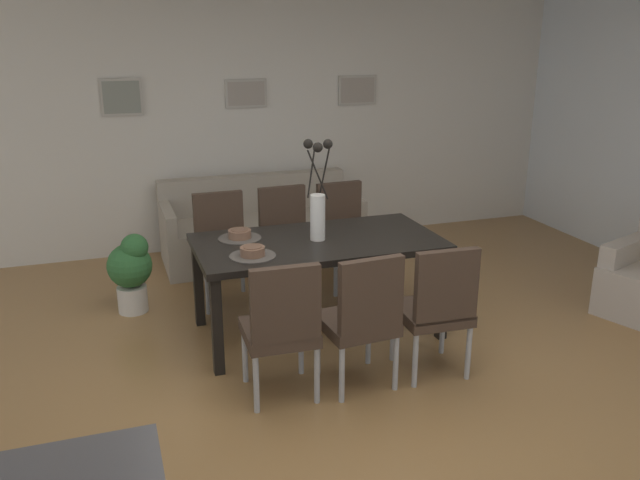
{
  "coord_description": "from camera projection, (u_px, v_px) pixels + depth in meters",
  "views": [
    {
      "loc": [
        -1.35,
        -3.46,
        2.21
      ],
      "look_at": [
        0.11,
        0.84,
        0.75
      ],
      "focal_mm": 36.64,
      "sensor_mm": 36.0,
      "label": 1
    }
  ],
  "objects": [
    {
      "name": "dining_chair_near_right",
      "position": [
        222.0,
        243.0,
        5.48
      ],
      "size": [
        0.45,
        0.45,
        0.92
      ],
      "color": "#3D2D23",
      "rests_on": "ground"
    },
    {
      "name": "dining_chair_mid_right",
      "position": [
        344.0,
        230.0,
        5.84
      ],
      "size": [
        0.46,
        0.46,
        0.92
      ],
      "color": "#3D2D23",
      "rests_on": "ground"
    },
    {
      "name": "framed_picture_center",
      "position": [
        246.0,
        93.0,
        6.62
      ],
      "size": [
        0.43,
        0.03,
        0.29
      ],
      "color": "#B2ADA3"
    },
    {
      "name": "centerpiece_vase",
      "position": [
        318.0,
        202.0,
        4.73
      ],
      "size": [
        0.21,
        0.23,
        0.73
      ],
      "color": "white",
      "rests_on": "dining_table"
    },
    {
      "name": "potted_plant",
      "position": [
        131.0,
        269.0,
        5.28
      ],
      "size": [
        0.36,
        0.36,
        0.67
      ],
      "color": "silver",
      "rests_on": "ground"
    },
    {
      "name": "framed_picture_right",
      "position": [
        357.0,
        90.0,
        6.99
      ],
      "size": [
        0.43,
        0.03,
        0.31
      ],
      "color": "#B2ADA3"
    },
    {
      "name": "dining_chair_far_right",
      "position": [
        286.0,
        235.0,
        5.69
      ],
      "size": [
        0.46,
        0.46,
        0.92
      ],
      "color": "#3D2D23",
      "rests_on": "ground"
    },
    {
      "name": "bowl_near_right",
      "position": [
        240.0,
        233.0,
        4.83
      ],
      "size": [
        0.17,
        0.17,
        0.07
      ],
      "color": "brown",
      "rests_on": "dining_table"
    },
    {
      "name": "sofa",
      "position": [
        261.0,
        231.0,
        6.59
      ],
      "size": [
        1.94,
        0.84,
        0.8
      ],
      "color": "#A89E8E",
      "rests_on": "ground"
    },
    {
      "name": "dining_chair_near_left",
      "position": [
        282.0,
        324.0,
        3.97
      ],
      "size": [
        0.46,
        0.46,
        0.92
      ],
      "color": "#3D2D23",
      "rests_on": "ground"
    },
    {
      "name": "dining_chair_mid_left",
      "position": [
        437.0,
        304.0,
        4.25
      ],
      "size": [
        0.46,
        0.46,
        0.92
      ],
      "color": "#3D2D23",
      "rests_on": "ground"
    },
    {
      "name": "dining_chair_far_left",
      "position": [
        362.0,
        315.0,
        4.09
      ],
      "size": [
        0.47,
        0.47,
        0.92
      ],
      "color": "#3D2D23",
      "rests_on": "ground"
    },
    {
      "name": "ground_plane",
      "position": [
        346.0,
        390.0,
        4.21
      ],
      "size": [
        9.0,
        9.0,
        0.0
      ],
      "primitive_type": "plane",
      "color": "olive"
    },
    {
      "name": "bowl_near_left",
      "position": [
        253.0,
        251.0,
        4.45
      ],
      "size": [
        0.17,
        0.17,
        0.07
      ],
      "color": "brown",
      "rests_on": "dining_table"
    },
    {
      "name": "placemat_near_left",
      "position": [
        253.0,
        256.0,
        4.46
      ],
      "size": [
        0.32,
        0.32,
        0.01
      ],
      "primitive_type": "cylinder",
      "color": "#4C4742",
      "rests_on": "dining_table"
    },
    {
      "name": "back_wall_panel",
      "position": [
        236.0,
        123.0,
        6.74
      ],
      "size": [
        9.0,
        0.1,
        2.6
      ],
      "primitive_type": "cube",
      "color": "silver",
      "rests_on": "ground"
    },
    {
      "name": "placemat_near_right",
      "position": [
        240.0,
        238.0,
        4.84
      ],
      "size": [
        0.32,
        0.32,
        0.01
      ],
      "primitive_type": "cylinder",
      "color": "#4C4742",
      "rests_on": "dining_table"
    },
    {
      "name": "framed_picture_left",
      "position": [
        122.0,
        97.0,
        6.25
      ],
      "size": [
        0.39,
        0.03,
        0.35
      ],
      "color": "#B2ADA3"
    },
    {
      "name": "dining_table",
      "position": [
        318.0,
        249.0,
        4.84
      ],
      "size": [
        1.8,
        0.94,
        0.74
      ],
      "color": "black",
      "rests_on": "ground"
    }
  ]
}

